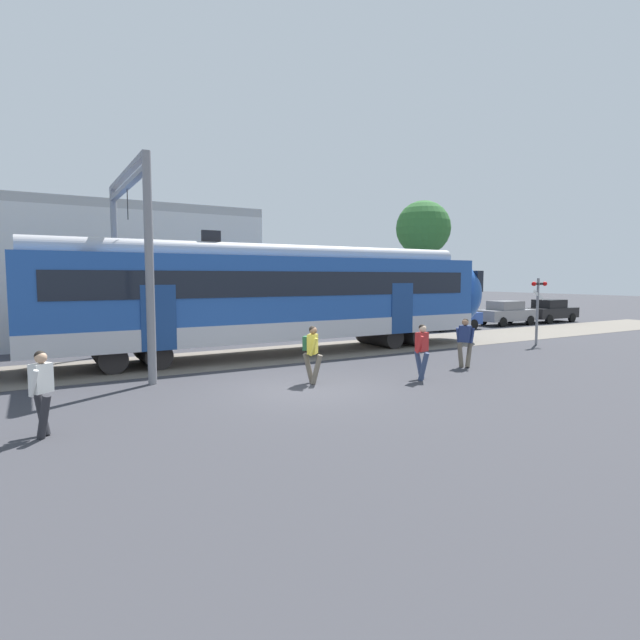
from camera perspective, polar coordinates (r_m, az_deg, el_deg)
The scene contains 13 objects.
ground_plane at distance 13.78m, azimuth -1.95°, elevation -7.83°, with size 160.00×160.00×0.00m, color #38383D.
commuter_train at distance 17.73m, azimuth -30.39°, elevation 1.70°, with size 38.05×3.07×4.73m.
pedestrian_white at distance 10.85m, azimuth -29.23°, elevation -6.73°, with size 0.47×0.70×1.67m.
pedestrian_yellow at distance 14.23m, azimuth -0.95°, elevation -3.37°, with size 0.50×0.68×1.67m.
pedestrian_red at distance 15.02m, azimuth 11.56°, elevation -3.13°, with size 0.54×0.69×1.67m.
pedestrian_navy at distance 17.51m, azimuth 16.28°, elevation -2.01°, with size 0.71×0.53×1.67m.
parked_car_blue at distance 29.95m, azimuth 14.41°, elevation 0.42°, with size 4.02×1.79×1.54m.
parked_car_grey at distance 34.00m, azimuth 20.53°, elevation 0.77°, with size 4.04×1.84×1.54m.
parked_car_black at distance 37.38m, azimuth 24.81°, elevation 0.98°, with size 4.01×1.78×1.54m.
catenary_gantry at distance 18.01m, azimuth -21.03°, elevation 8.64°, with size 0.24×6.64×6.53m.
crossing_signal at distance 24.41m, azimuth 23.65°, elevation 2.07°, with size 0.96×0.22×3.00m.
background_building at distance 25.61m, azimuth -29.29°, elevation 4.65°, with size 19.30×5.00×9.20m.
street_tree_right at distance 35.20m, azimuth 11.71°, elevation 10.19°, with size 3.70×3.70×8.24m.
Camera 1 is at (-6.35, -11.84, 3.03)m, focal length 28.00 mm.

